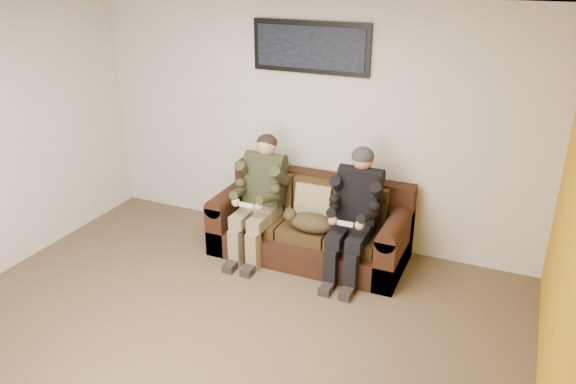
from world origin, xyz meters
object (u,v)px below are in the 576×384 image
at_px(person_left, 260,191).
at_px(person_right, 356,207).
at_px(sofa, 312,227).
at_px(framed_poster, 311,47).
at_px(cat, 310,222).

relative_size(person_left, person_right, 0.99).
height_order(sofa, person_right, person_right).
xyz_separation_m(person_left, framed_poster, (0.32, 0.56, 1.40)).
distance_m(sofa, cat, 0.34).
bearing_deg(person_right, person_left, -179.98).
distance_m(person_right, framed_poster, 1.67).
height_order(person_left, cat, person_left).
xyz_separation_m(person_right, framed_poster, (-0.72, 0.56, 1.40)).
xyz_separation_m(cat, framed_poster, (-0.28, 0.67, 1.60)).
bearing_deg(framed_poster, sofa, -63.10).
bearing_deg(cat, framed_poster, 113.03).
distance_m(sofa, person_right, 0.67).
distance_m(sofa, framed_poster, 1.84).
height_order(sofa, cat, sofa).
relative_size(person_right, framed_poster, 1.01).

